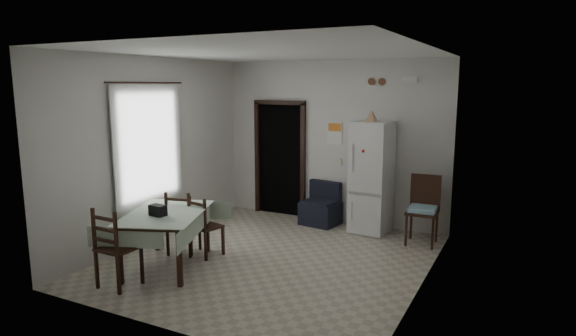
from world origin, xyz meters
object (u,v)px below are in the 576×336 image
at_px(dining_table, 167,240).
at_px(dining_chair_near_head, 118,247).
at_px(fridge, 372,177).
at_px(dining_chair_far_right, 207,226).
at_px(navy_seat, 321,204).
at_px(corner_chair, 422,211).
at_px(dining_chair_far_left, 183,222).

relative_size(dining_table, dining_chair_near_head, 1.45).
xyz_separation_m(dining_table, dining_chair_near_head, (-0.09, -0.78, 0.12)).
relative_size(fridge, dining_table, 1.27).
distance_m(fridge, dining_chair_far_right, 2.88).
bearing_deg(navy_seat, fridge, 7.69).
relative_size(navy_seat, dining_chair_near_head, 0.74).
relative_size(navy_seat, corner_chair, 0.70).
height_order(navy_seat, dining_chair_near_head, dining_chair_near_head).
bearing_deg(corner_chair, navy_seat, 169.04).
bearing_deg(navy_seat, corner_chair, -1.23).
distance_m(navy_seat, dining_chair_far_left, 2.60).
distance_m(dining_table, dining_chair_far_right, 0.65).
relative_size(fridge, dining_chair_near_head, 1.84).
height_order(fridge, dining_chair_near_head, fridge).
distance_m(fridge, corner_chair, 1.04).
bearing_deg(corner_chair, fridge, 160.50).
relative_size(dining_chair_far_right, dining_chair_near_head, 0.88).
xyz_separation_m(fridge, navy_seat, (-0.92, 0.00, -0.56)).
bearing_deg(fridge, dining_chair_near_head, -115.57).
height_order(navy_seat, corner_chair, corner_chair).
distance_m(corner_chair, dining_table, 3.86).
height_order(dining_table, dining_chair_far_left, dining_chair_far_left).
xyz_separation_m(dining_chair_far_right, dining_chair_near_head, (-0.30, -1.38, 0.06)).
xyz_separation_m(navy_seat, corner_chair, (1.84, -0.29, 0.16)).
distance_m(corner_chair, dining_chair_far_left, 3.66).
height_order(fridge, corner_chair, fridge).
bearing_deg(corner_chair, dining_chair_far_right, -146.31).
bearing_deg(dining_table, dining_chair_near_head, -117.95).
bearing_deg(navy_seat, dining_chair_near_head, -100.04).
relative_size(fridge, dining_chair_far_right, 2.09).
distance_m(dining_chair_far_left, dining_chair_far_right, 0.38).
height_order(corner_chair, dining_chair_near_head, corner_chair).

